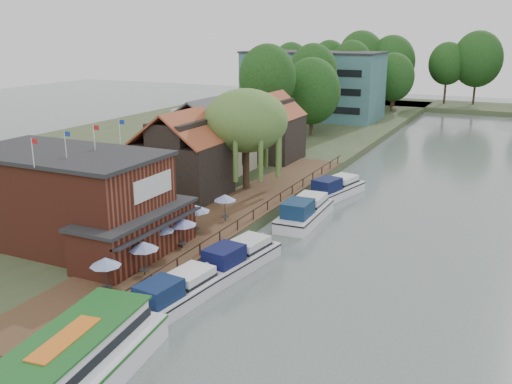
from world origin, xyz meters
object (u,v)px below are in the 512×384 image
at_px(swan, 117,335).
at_px(cruiser_1, 238,254).
at_px(umbrella_1, 144,258).
at_px(cruiser_0, 177,289).
at_px(cottage_c, 271,127).
at_px(hotel_block, 312,85).
at_px(umbrella_5, 225,208).
at_px(umbrella_3, 182,233).
at_px(cottage_b, 207,136).
at_px(umbrella_2, 161,239).
at_px(pub, 85,201).
at_px(cruiser_3, 336,186).
at_px(cruiser_2, 305,209).
at_px(cottage_a, 182,154).
at_px(willow, 246,140).
at_px(umbrella_4, 195,219).
at_px(umbrella_0, 106,275).
at_px(tour_boat, 58,376).

bearing_deg(swan, cruiser_1, 81.86).
height_order(umbrella_1, cruiser_0, umbrella_1).
relative_size(cottage_c, swan, 19.32).
relative_size(hotel_block, cruiser_0, 2.76).
bearing_deg(umbrella_5, umbrella_3, -89.01).
height_order(umbrella_1, umbrella_3, same).
xyz_separation_m(umbrella_5, cruiser_1, (4.58, -6.39, -1.17)).
bearing_deg(cottage_b, hotel_block, 94.97).
bearing_deg(umbrella_2, umbrella_5, 86.80).
height_order(pub, swan, pub).
bearing_deg(cruiser_0, swan, -93.31).
height_order(hotel_block, umbrella_3, hotel_block).
bearing_deg(umbrella_3, umbrella_5, 90.99).
distance_m(cottage_c, swan, 43.94).
relative_size(cottage_c, umbrella_5, 3.58).
height_order(hotel_block, cruiser_3, hotel_block).
bearing_deg(cruiser_0, cottage_c, 111.43).
xyz_separation_m(umbrella_1, cruiser_1, (4.05, 5.94, -1.17)).
height_order(pub, cottage_c, cottage_c).
relative_size(cruiser_2, swan, 23.10).
distance_m(hotel_block, umbrella_2, 71.72).
distance_m(umbrella_3, cruiser_0, 7.27).
distance_m(cottage_a, cruiser_2, 13.40).
relative_size(pub, cruiser_2, 1.97).
xyz_separation_m(willow, cruiser_3, (8.30, 4.60, -5.06)).
height_order(hotel_block, cottage_b, hotel_block).
bearing_deg(umbrella_4, cruiser_0, -65.06).
bearing_deg(umbrella_0, cottage_c, 99.53).
bearing_deg(umbrella_1, umbrella_4, 98.25).
height_order(willow, umbrella_0, willow).
bearing_deg(umbrella_0, cruiser_0, 33.17).
bearing_deg(pub, cruiser_0, -19.01).
bearing_deg(umbrella_4, umbrella_5, 79.18).
bearing_deg(pub, cruiser_2, 52.73).
bearing_deg(cruiser_0, umbrella_0, -140.78).
bearing_deg(umbrella_2, umbrella_0, -85.15).
xyz_separation_m(pub, cottage_b, (-4.00, 25.00, 0.60)).
xyz_separation_m(tour_boat, swan, (-1.55, 6.02, -1.38)).
bearing_deg(umbrella_4, cottage_a, 127.35).
relative_size(cruiser_0, cruiser_2, 0.90).
distance_m(umbrella_4, swan, 15.13).
relative_size(umbrella_5, cruiser_3, 0.25).
height_order(umbrella_3, cruiser_0, umbrella_3).
bearing_deg(willow, cruiser_1, -65.25).
distance_m(cottage_a, umbrella_5, 9.76).
xyz_separation_m(hotel_block, cottage_b, (4.00, -46.00, -1.90)).
distance_m(umbrella_3, umbrella_5, 7.04).
relative_size(cottage_a, umbrella_0, 3.62).
relative_size(umbrella_0, umbrella_1, 1.00).
bearing_deg(tour_boat, umbrella_0, 109.25).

